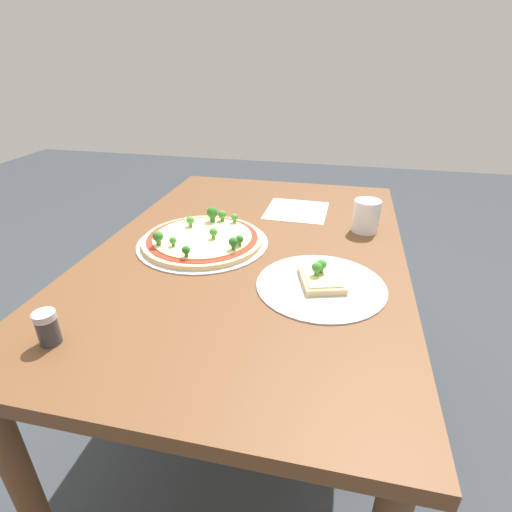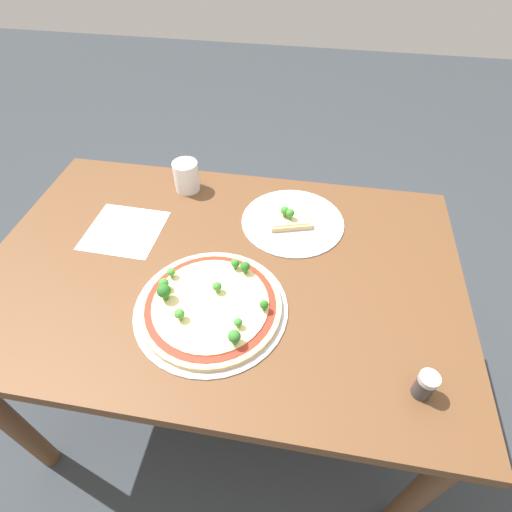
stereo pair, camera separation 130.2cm
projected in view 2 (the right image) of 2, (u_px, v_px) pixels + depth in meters
The scene contains 7 objects.
ground_plane at pixel (232, 388), 1.67m from camera, with size 8.00×8.00×0.00m, color #33383D.
dining_table at pixel (223, 287), 1.19m from camera, with size 1.33×0.88×0.76m.
pizza_tray_whole at pixel (210, 305), 1.01m from camera, with size 0.39×0.39×0.07m.
pizza_tray_slice at pixel (291, 220), 1.24m from camera, with size 0.32×0.32×0.06m.
drinking_cup at pixel (186, 176), 1.33m from camera, with size 0.08×0.08×0.10m, color white.
condiment_shaker at pixel (425, 385), 0.84m from camera, with size 0.04×0.04×0.07m.
paper_menu at pixel (124, 230), 1.22m from camera, with size 0.22×0.21×0.00m, color white.
Camera 2 is at (-0.22, 0.72, 1.59)m, focal length 28.00 mm.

